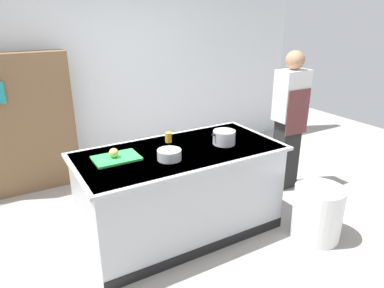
% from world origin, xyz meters
% --- Properties ---
extents(ground_plane, '(10.00, 10.00, 0.00)m').
position_xyz_m(ground_plane, '(0.00, 0.00, 0.00)').
color(ground_plane, '#9E9991').
extents(back_wall, '(6.40, 0.12, 3.00)m').
position_xyz_m(back_wall, '(0.00, 2.10, 1.50)').
color(back_wall, silver).
rests_on(back_wall, ground_plane).
extents(counter_island, '(1.98, 0.98, 0.90)m').
position_xyz_m(counter_island, '(0.00, -0.00, 0.47)').
color(counter_island, '#B7BABF').
rests_on(counter_island, ground_plane).
extents(cutting_board, '(0.40, 0.28, 0.02)m').
position_xyz_m(cutting_board, '(-0.59, 0.09, 0.91)').
color(cutting_board, green).
rests_on(cutting_board, counter_island).
extents(onion, '(0.09, 0.09, 0.09)m').
position_xyz_m(onion, '(-0.61, 0.10, 0.96)').
color(onion, tan).
rests_on(onion, cutting_board).
extents(stock_pot, '(0.29, 0.22, 0.14)m').
position_xyz_m(stock_pot, '(0.46, -0.07, 0.97)').
color(stock_pot, '#B7BABF').
rests_on(stock_pot, counter_island).
extents(mixing_bowl, '(0.22, 0.22, 0.09)m').
position_xyz_m(mixing_bowl, '(-0.19, -0.15, 0.95)').
color(mixing_bowl, '#B7BABF').
rests_on(mixing_bowl, counter_island).
extents(juice_cup, '(0.07, 0.07, 0.10)m').
position_xyz_m(juice_cup, '(0.01, 0.25, 0.95)').
color(juice_cup, yellow).
rests_on(juice_cup, counter_island).
extents(trash_bin, '(0.48, 0.48, 0.55)m').
position_xyz_m(trash_bin, '(1.12, -0.76, 0.27)').
color(trash_bin, white).
rests_on(trash_bin, ground_plane).
extents(person_chef, '(0.38, 0.25, 1.72)m').
position_xyz_m(person_chef, '(1.63, 0.21, 0.91)').
color(person_chef, '#252525').
rests_on(person_chef, ground_plane).
extents(bookshelf, '(1.10, 0.31, 1.70)m').
position_xyz_m(bookshelf, '(-1.15, 1.80, 0.85)').
color(bookshelf, brown).
rests_on(bookshelf, ground_plane).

